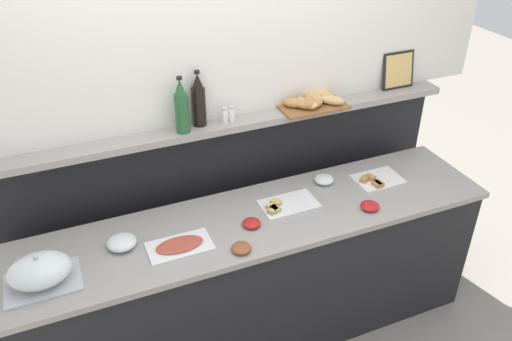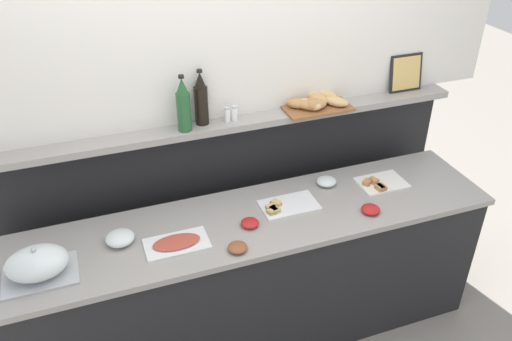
# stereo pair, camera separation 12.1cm
# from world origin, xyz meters

# --- Properties ---
(ground_plane) EXTENTS (12.00, 12.00, 0.00)m
(ground_plane) POSITION_xyz_m (0.00, 0.60, 0.00)
(ground_plane) COLOR gray
(buffet_counter) EXTENTS (2.69, 0.61, 0.89)m
(buffet_counter) POSITION_xyz_m (0.00, 0.00, 0.45)
(buffet_counter) COLOR black
(buffet_counter) RESTS_ON ground_plane
(back_ledge_unit) EXTENTS (2.82, 0.22, 1.29)m
(back_ledge_unit) POSITION_xyz_m (0.00, 0.48, 0.68)
(back_ledge_unit) COLOR black
(back_ledge_unit) RESTS_ON ground_plane
(sandwich_platter_side) EXTENTS (0.28, 0.20, 0.04)m
(sandwich_platter_side) POSITION_xyz_m (0.81, 0.06, 0.90)
(sandwich_platter_side) COLOR white
(sandwich_platter_side) RESTS_ON buffet_counter
(sandwich_platter_rear) EXTENTS (0.32, 0.20, 0.04)m
(sandwich_platter_rear) POSITION_xyz_m (0.19, 0.04, 0.90)
(sandwich_platter_rear) COLOR white
(sandwich_platter_rear) RESTS_ON buffet_counter
(cold_cuts_platter) EXTENTS (0.32, 0.18, 0.02)m
(cold_cuts_platter) POSITION_xyz_m (-0.45, -0.07, 0.90)
(cold_cuts_platter) COLOR white
(cold_cuts_platter) RESTS_ON buffet_counter
(serving_cloche) EXTENTS (0.34, 0.24, 0.17)m
(serving_cloche) POSITION_xyz_m (-1.10, -0.08, 0.97)
(serving_cloche) COLOR #B7BABF
(serving_cloche) RESTS_ON buffet_counter
(glass_bowl_large) EXTENTS (0.15, 0.15, 0.06)m
(glass_bowl_large) POSITION_xyz_m (-0.72, 0.04, 0.92)
(glass_bowl_large) COLOR silver
(glass_bowl_large) RESTS_ON buffet_counter
(glass_bowl_medium) EXTENTS (0.12, 0.12, 0.05)m
(glass_bowl_medium) POSITION_xyz_m (0.51, 0.17, 0.92)
(glass_bowl_medium) COLOR silver
(glass_bowl_medium) RESTS_ON buffet_counter
(condiment_bowl_red) EXTENTS (0.10, 0.10, 0.03)m
(condiment_bowl_red) POSITION_xyz_m (-0.18, -0.22, 0.91)
(condiment_bowl_red) COLOR brown
(condiment_bowl_red) RESTS_ON buffet_counter
(condiment_bowl_teal) EXTENTS (0.10, 0.10, 0.03)m
(condiment_bowl_teal) POSITION_xyz_m (-0.05, -0.05, 0.91)
(condiment_bowl_teal) COLOR red
(condiment_bowl_teal) RESTS_ON buffet_counter
(condiment_bowl_cream) EXTENTS (0.11, 0.11, 0.04)m
(condiment_bowl_cream) POSITION_xyz_m (0.61, -0.16, 0.91)
(condiment_bowl_cream) COLOR red
(condiment_bowl_cream) RESTS_ON buffet_counter
(wine_bottle_green) EXTENTS (0.08, 0.08, 0.32)m
(wine_bottle_green) POSITION_xyz_m (-0.27, 0.38, 1.44)
(wine_bottle_green) COLOR #23562D
(wine_bottle_green) RESTS_ON back_ledge_unit
(wine_bottle_dark) EXTENTS (0.08, 0.08, 0.32)m
(wine_bottle_dark) POSITION_xyz_m (-0.16, 0.43, 1.44)
(wine_bottle_dark) COLOR black
(wine_bottle_dark) RESTS_ON back_ledge_unit
(salt_shaker) EXTENTS (0.03, 0.03, 0.09)m
(salt_shaker) POSITION_xyz_m (-0.02, 0.40, 1.34)
(salt_shaker) COLOR white
(salt_shaker) RESTS_ON back_ledge_unit
(pepper_shaker) EXTENTS (0.03, 0.03, 0.09)m
(pepper_shaker) POSITION_xyz_m (0.02, 0.40, 1.34)
(pepper_shaker) COLOR white
(pepper_shaker) RESTS_ON back_ledge_unit
(bread_basket) EXTENTS (0.40, 0.28, 0.08)m
(bread_basket) POSITION_xyz_m (0.51, 0.39, 1.33)
(bread_basket) COLOR brown
(bread_basket) RESTS_ON back_ledge_unit
(framed_picture) EXTENTS (0.22, 0.05, 0.23)m
(framed_picture) POSITION_xyz_m (1.16, 0.44, 1.41)
(framed_picture) COLOR black
(framed_picture) RESTS_ON back_ledge_unit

